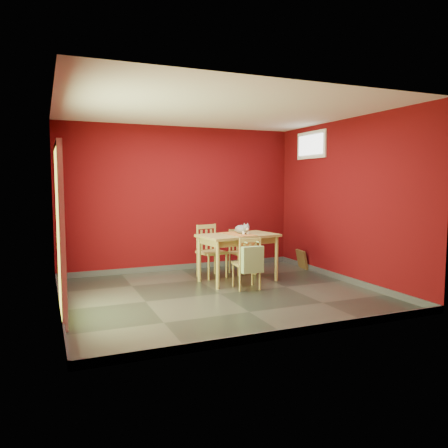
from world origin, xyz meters
name	(u,v)px	position (x,y,z in m)	size (l,w,h in m)	color
ground	(220,294)	(0.00, 0.00, 0.00)	(4.50, 4.50, 0.00)	#2D342D
room_shell	(220,291)	(0.00, 0.00, 0.05)	(4.50, 4.50, 4.50)	#57090C
doorway	(59,227)	(-2.23, -0.40, 1.12)	(0.06, 1.01, 2.13)	#B7D838
window	(311,145)	(2.23, 1.00, 2.35)	(0.05, 0.90, 0.50)	white
outlet_plate	(256,249)	(1.60, 1.99, 0.30)	(0.08, 0.01, 0.12)	silver
dining_table	(238,240)	(0.60, 0.67, 0.70)	(1.37, 0.92, 0.80)	#A7964E
table_runner	(241,238)	(0.60, 0.55, 0.74)	(0.42, 0.72, 0.35)	#BE6E31
chair_far_left	(211,250)	(0.30, 1.18, 0.47)	(0.51, 0.51, 0.92)	#A7964E
chair_far_right	(241,251)	(0.91, 1.24, 0.41)	(0.42, 0.42, 0.81)	#A7964E
chair_near	(247,262)	(0.51, 0.13, 0.42)	(0.41, 0.41, 0.82)	#A7964E
tote_bag	(252,260)	(0.50, -0.08, 0.50)	(0.34, 0.20, 0.47)	#88AD6E
cat	(242,228)	(0.69, 0.72, 0.90)	(0.21, 0.41, 0.20)	slate
picture_frame	(302,259)	(2.19, 1.19, 0.18)	(0.17, 0.37, 0.36)	brown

